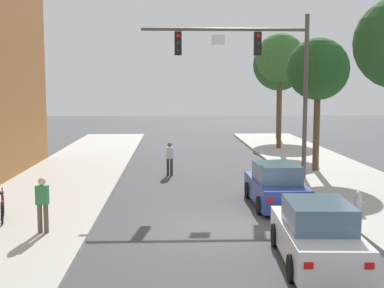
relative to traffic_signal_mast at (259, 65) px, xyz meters
name	(u,v)px	position (x,y,z in m)	size (l,w,h in m)	color
ground_plane	(221,227)	(-2.41, -7.65, -5.39)	(120.00, 120.00, 0.00)	#424247
sidewalk_left	(13,227)	(-8.91, -7.65, -5.31)	(5.00, 60.00, 0.15)	#B2AFA8
traffic_signal_mast	(259,65)	(0.00, 0.00, 0.00)	(7.59, 0.38, 7.50)	#514C47
car_lead_blue	(276,187)	(-0.11, -4.84, -4.67)	(1.86, 4.25, 1.60)	navy
car_following_white	(317,235)	(-0.34, -11.04, -4.67)	(2.01, 4.32, 1.60)	silver
pedestrian_sidewalk_left_walker	(42,202)	(-7.73, -8.58, -4.33)	(0.36, 0.22, 1.64)	brown
pedestrian_crossing_road	(170,157)	(-4.06, 1.81, -4.48)	(0.36, 0.22, 1.64)	#333338
bicycle_leaning	(2,208)	(-9.38, -7.09, -4.85)	(0.56, 1.71, 0.98)	black
fire_hydrant	(358,202)	(2.37, -6.53, -4.88)	(0.48, 0.24, 0.72)	#B2B2B7
street_tree_second	(318,70)	(3.36, 2.18, -0.16)	(3.10, 3.10, 6.67)	brown
street_tree_third	(280,58)	(3.42, 11.51, 0.88)	(3.32, 3.32, 7.83)	brown
street_tree_farthest	(279,65)	(4.77, 18.31, 0.74)	(4.24, 4.24, 8.12)	brown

